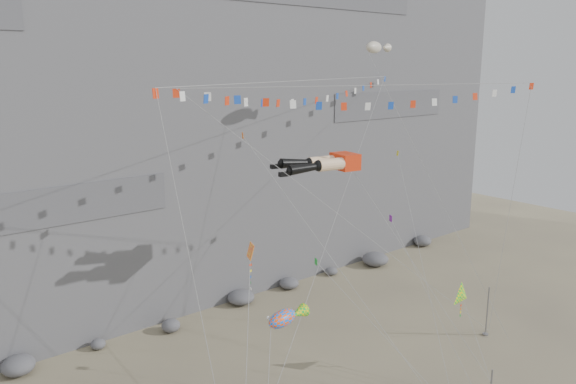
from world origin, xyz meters
name	(u,v)px	position (x,y,z in m)	size (l,w,h in m)	color
ground	(373,377)	(0.00, 0.00, 0.00)	(120.00, 120.00, 0.00)	gray
cliff	(157,41)	(0.00, 32.00, 25.00)	(80.00, 28.00, 50.00)	slate
talus_boulders	(241,298)	(0.00, 17.00, 0.60)	(60.00, 3.00, 1.20)	#5D5D62
anchor_pole_right	(487,311)	(12.37, -1.56, 2.17)	(0.12, 0.12, 4.34)	gray
legs_kite	(325,164)	(0.84, 6.43, 14.99)	(7.33, 17.25, 21.41)	red
flag_banner_upper	(311,80)	(2.36, 9.80, 21.21)	(34.67, 20.70, 30.15)	red
flag_banner_lower	(380,86)	(2.57, 2.55, 20.97)	(28.48, 7.85, 23.90)	red
harlequin_kite	(250,252)	(-9.65, 1.70, 11.34)	(6.04, 6.97, 13.75)	#F81B30
fish_windsock	(282,319)	(-8.35, 0.24, 7.08)	(6.83, 5.42, 9.70)	#FF4E0D
delta_kite	(462,296)	(5.66, -3.30, 5.97)	(3.65, 5.49, 8.26)	#FFE90D
blimp_windsock	(374,48)	(9.75, 9.76, 23.88)	(5.50, 14.25, 27.43)	beige
small_kite_a	(249,145)	(-5.59, 7.38, 16.93)	(6.08, 15.34, 23.56)	orange
small_kite_b	(392,220)	(6.79, 4.52, 9.79)	(4.05, 11.90, 15.34)	purple
small_kite_c	(319,265)	(-2.94, 2.83, 8.62)	(3.86, 11.24, 14.21)	#169528
small_kite_d	(399,159)	(9.82, 6.51, 14.39)	(8.49, 12.79, 20.75)	yellow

